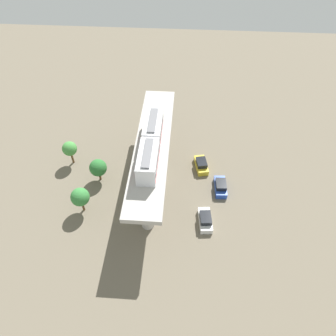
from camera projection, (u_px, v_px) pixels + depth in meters
name	position (u px, v px, depth m)	size (l,w,h in m)	color
ground_plane	(154.00, 179.00, 54.20)	(120.00, 120.00, 0.00)	#706654
viaduct	(153.00, 153.00, 49.68)	(5.20, 28.00, 8.31)	#B7B2AA
train	(151.00, 144.00, 45.75)	(2.64, 13.55, 3.24)	silver
parked_car_blue	(221.00, 186.00, 52.17)	(2.00, 4.28, 1.76)	#284CB7
parked_car_white	(205.00, 220.00, 47.71)	(2.22, 4.36, 1.76)	white
parked_car_yellow	(201.00, 165.00, 55.55)	(2.59, 4.47, 1.76)	yellow
tree_near_viaduct	(70.00, 149.00, 54.57)	(2.52, 2.52, 4.61)	brown
tree_mid_lot	(80.00, 197.00, 47.55)	(2.84, 2.84, 4.64)	brown
tree_far_corner	(98.00, 168.00, 52.19)	(2.88, 2.88, 4.27)	brown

